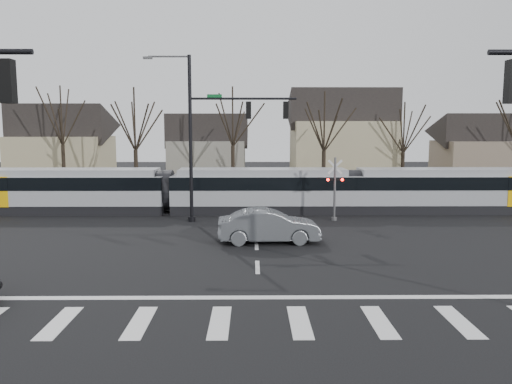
{
  "coord_description": "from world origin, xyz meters",
  "views": [
    {
      "loc": [
        -0.24,
        -18.34,
        5.75
      ],
      "look_at": [
        0.0,
        9.0,
        2.3
      ],
      "focal_mm": 35.0,
      "sensor_mm": 36.0,
      "label": 1
    }
  ],
  "objects": [
    {
      "name": "tree_row",
      "position": [
        2.0,
        26.0,
        5.0
      ],
      "size": [
        59.2,
        7.2,
        10.0
      ],
      "color": "black",
      "rests_on": "ground"
    },
    {
      "name": "lane_dashes",
      "position": [
        0.0,
        16.0,
        0.01
      ],
      "size": [
        0.18,
        30.0,
        0.01
      ],
      "color": "silver",
      "rests_on": "ground"
    },
    {
      "name": "house_b",
      "position": [
        -5.0,
        36.0,
        3.97
      ],
      "size": [
        8.64,
        7.56,
        7.65
      ],
      "color": "slate",
      "rests_on": "ground"
    },
    {
      "name": "crosswalk",
      "position": [
        0.0,
        -4.0,
        0.01
      ],
      "size": [
        27.0,
        2.6,
        0.01
      ],
      "color": "silver",
      "rests_on": "ground"
    },
    {
      "name": "rail_pair",
      "position": [
        0.0,
        15.8,
        0.03
      ],
      "size": [
        90.0,
        1.52,
        0.06
      ],
      "color": "#59595E",
      "rests_on": "ground"
    },
    {
      "name": "ground",
      "position": [
        0.0,
        0.0,
        0.0
      ],
      "size": [
        140.0,
        140.0,
        0.0
      ],
      "primitive_type": "plane",
      "color": "black"
    },
    {
      "name": "house_a",
      "position": [
        -20.0,
        34.0,
        4.46
      ],
      "size": [
        9.72,
        8.64,
        8.6
      ],
      "color": "gray",
      "rests_on": "ground"
    },
    {
      "name": "sedan",
      "position": [
        0.63,
        6.63,
        0.85
      ],
      "size": [
        2.26,
        5.33,
        1.7
      ],
      "primitive_type": "imported",
      "rotation": [
        0.0,
        0.0,
        1.62
      ],
      "color": "#585B60",
      "rests_on": "ground"
    },
    {
      "name": "signal_pole_far",
      "position": [
        -2.41,
        12.5,
        5.7
      ],
      "size": [
        9.28,
        0.44,
        10.2
      ],
      "color": "black",
      "rests_on": "ground"
    },
    {
      "name": "tram",
      "position": [
        0.33,
        16.0,
        1.65
      ],
      "size": [
        39.99,
        2.97,
        3.03
      ],
      "color": "gray",
      "rests_on": "ground"
    },
    {
      "name": "rail_crossing_signal",
      "position": [
        5.0,
        12.79,
        1.89
      ],
      "size": [
        1.08,
        0.36,
        4.0
      ],
      "color": "#59595B",
      "rests_on": "ground"
    },
    {
      "name": "house_d",
      "position": [
        24.0,
        35.0,
        3.97
      ],
      "size": [
        8.64,
        7.56,
        7.65
      ],
      "color": "#6C5E50",
      "rests_on": "ground"
    },
    {
      "name": "house_c",
      "position": [
        9.0,
        33.0,
        5.23
      ],
      "size": [
        10.8,
        8.64,
        10.1
      ],
      "color": "gray",
      "rests_on": "ground"
    },
    {
      "name": "grass_verge",
      "position": [
        0.0,
        32.0,
        0.01
      ],
      "size": [
        140.0,
        28.0,
        0.01
      ],
      "primitive_type": "cube",
      "color": "#38331E",
      "rests_on": "ground"
    },
    {
      "name": "stop_line",
      "position": [
        0.0,
        -1.8,
        0.01
      ],
      "size": [
        28.0,
        0.35,
        0.01
      ],
      "primitive_type": "cube",
      "color": "silver",
      "rests_on": "ground"
    }
  ]
}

